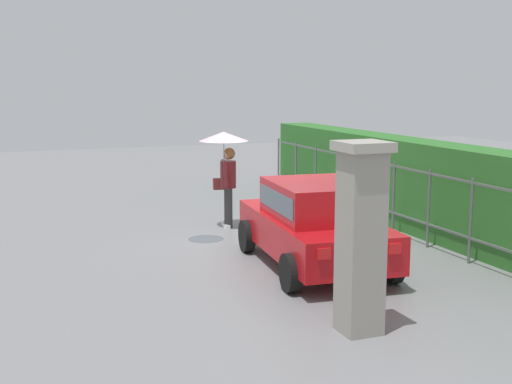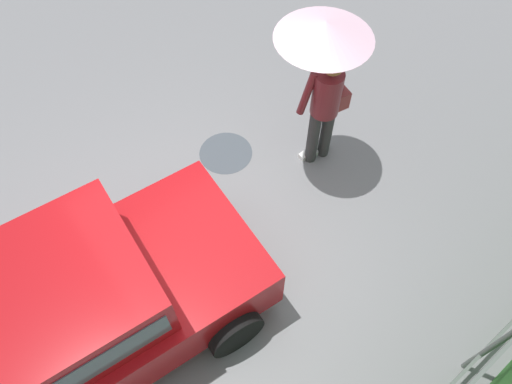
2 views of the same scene
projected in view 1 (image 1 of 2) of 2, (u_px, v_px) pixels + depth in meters
ground_plane at (266, 244)px, 13.06m from camera, size 40.00×40.00×0.00m
car at (315, 221)px, 11.33m from camera, size 3.86×2.13×1.48m
pedestrian at (225, 156)px, 14.32m from camera, size 1.04×1.04×2.08m
gate_pillar at (361, 236)px, 8.31m from camera, size 0.60×0.60×2.42m
fence_section at (378, 190)px, 14.36m from camera, size 10.98×0.05×1.50m
hedge_row at (407, 183)px, 14.59m from camera, size 11.93×0.90×1.90m
puddle_near at (206, 239)px, 13.49m from camera, size 0.71×0.71×0.00m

